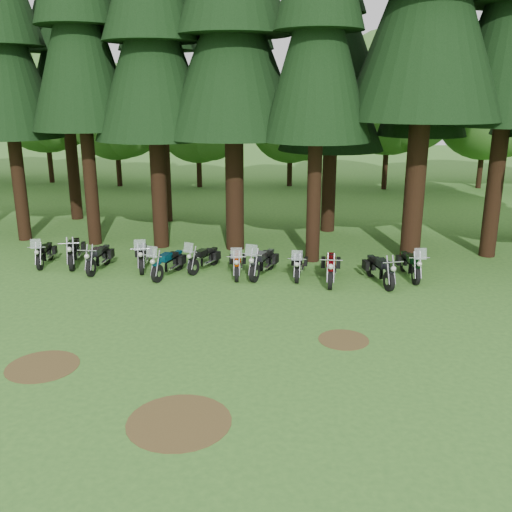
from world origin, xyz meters
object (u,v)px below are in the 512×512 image
object	(u,v)px
motorcycle_6	(237,264)
motorcycle_3	(143,257)
motorcycle_5	(204,259)
motorcycle_8	(298,266)
motorcycle_2	(99,258)
motorcycle_1	(74,252)
motorcycle_0	(45,254)
motorcycle_7	(262,263)
motorcycle_4	(168,264)
motorcycle_9	(331,268)
motorcycle_11	(410,265)
motorcycle_10	(380,270)

from	to	relation	value
motorcycle_6	motorcycle_3	bearing A→B (deg)	166.45
motorcycle_5	motorcycle_8	size ratio (longest dim) A/B	1.00
motorcycle_2	motorcycle_1	bearing A→B (deg)	154.21
motorcycle_1	motorcycle_5	bearing A→B (deg)	-18.38
motorcycle_6	motorcycle_0	bearing A→B (deg)	169.73
motorcycle_2	motorcycle_7	world-z (taller)	motorcycle_7
motorcycle_4	motorcycle_5	size ratio (longest dim) A/B	1.10
motorcycle_9	motorcycle_8	bearing A→B (deg)	162.94
motorcycle_1	motorcycle_8	distance (m)	8.86
motorcycle_8	motorcycle_9	bearing A→B (deg)	-16.59
motorcycle_9	motorcycle_11	world-z (taller)	motorcycle_11
motorcycle_2	motorcycle_8	size ratio (longest dim) A/B	1.09
motorcycle_0	motorcycle_5	xyz separation A→B (m)	(6.34, 0.09, 0.01)
motorcycle_2	motorcycle_10	world-z (taller)	motorcycle_10
motorcycle_11	motorcycle_6	bearing A→B (deg)	175.94
motorcycle_0	motorcycle_4	distance (m)	5.25
motorcycle_3	motorcycle_4	size ratio (longest dim) A/B	1.01
motorcycle_6	motorcycle_10	size ratio (longest dim) A/B	0.96
motorcycle_0	motorcycle_7	xyz separation A→B (m)	(8.64, -0.33, 0.06)
motorcycle_1	motorcycle_9	distance (m)	10.05
motorcycle_0	motorcycle_1	xyz separation A→B (m)	(1.13, 0.20, 0.07)
motorcycle_7	motorcycle_9	bearing A→B (deg)	6.48
motorcycle_2	motorcycle_11	world-z (taller)	motorcycle_11
motorcycle_4	motorcycle_9	size ratio (longest dim) A/B	0.95
motorcycle_7	motorcycle_8	bearing A→B (deg)	15.08
motorcycle_8	motorcycle_11	bearing A→B (deg)	6.59
motorcycle_0	motorcycle_8	world-z (taller)	motorcycle_0
motorcycle_0	motorcycle_6	xyz separation A→B (m)	(7.71, -0.41, 0.02)
motorcycle_6	motorcycle_10	xyz separation A→B (m)	(5.15, -0.28, 0.03)
motorcycle_1	motorcycle_9	xyz separation A→B (m)	(10.01, -0.89, -0.01)
motorcycle_8	motorcycle_6	bearing A→B (deg)	-176.61
motorcycle_4	motorcycle_10	bearing A→B (deg)	15.31
motorcycle_6	motorcycle_8	xyz separation A→B (m)	(2.26, 0.09, -0.02)
motorcycle_2	motorcycle_3	xyz separation A→B (m)	(1.60, 0.40, 0.01)
motorcycle_6	motorcycle_9	xyz separation A→B (m)	(3.42, -0.28, 0.04)
motorcycle_3	motorcycle_5	xyz separation A→B (m)	(2.37, 0.08, -0.04)
motorcycle_8	motorcycle_5	bearing A→B (deg)	174.68
motorcycle_0	motorcycle_3	bearing A→B (deg)	-11.35
motorcycle_4	motorcycle_7	xyz separation A→B (m)	(3.45, 0.47, 0.02)
motorcycle_3	motorcycle_11	xyz separation A→B (m)	(10.04, 0.06, 0.00)
motorcycle_4	motorcycle_9	bearing A→B (deg)	15.50
motorcycle_5	motorcycle_0	bearing A→B (deg)	-158.26
motorcycle_1	motorcycle_11	xyz separation A→B (m)	(12.89, -0.13, -0.02)
motorcycle_3	motorcycle_1	bearing A→B (deg)	161.83
motorcycle_6	motorcycle_7	xyz separation A→B (m)	(0.93, 0.08, 0.04)
motorcycle_3	motorcycle_10	bearing A→B (deg)	-18.73
motorcycle_4	motorcycle_8	distance (m)	4.81
motorcycle_1	motorcycle_10	distance (m)	11.77
motorcycle_9	motorcycle_2	bearing A→B (deg)	178.68
motorcycle_1	motorcycle_8	xyz separation A→B (m)	(8.84, -0.52, -0.07)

